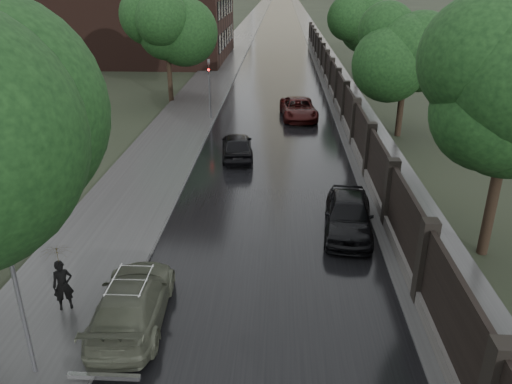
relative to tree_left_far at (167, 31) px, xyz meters
name	(u,v)px	position (x,y,z in m)	size (l,w,h in m)	color
road	(281,2)	(8.00, 160.00, -5.23)	(8.00, 420.00, 0.02)	black
sidewalk_left	(265,2)	(2.00, 160.00, -5.16)	(4.00, 420.00, 0.16)	#2D2D2D
verge_right	(296,2)	(13.50, 160.00, -5.20)	(3.00, 420.00, 0.08)	#2D2D2D
fence_right	(335,85)	(12.60, 2.01, -4.23)	(0.45, 75.72, 2.70)	#383533
tree_left_far	(167,31)	(0.00, 0.00, 0.00)	(4.25, 4.25, 7.39)	black
tree_right_a	(510,114)	(15.50, -22.00, -0.29)	(4.08, 4.08, 7.01)	black
tree_right_b	(407,52)	(15.50, -8.00, -0.29)	(4.08, 4.08, 7.01)	black
tree_right_c	(361,24)	(15.50, 10.00, -0.29)	(4.08, 4.08, 7.01)	black
lamp_post	(15,283)	(2.60, -28.50, -2.57)	(0.25, 0.12, 5.11)	#59595E
traffic_light	(209,84)	(3.70, -5.01, -2.84)	(0.16, 0.32, 4.00)	#59595E
volga_sedan	(132,302)	(4.40, -26.32, -4.58)	(1.85, 4.55, 1.32)	#46493B
hatchback_left	(237,145)	(6.12, -12.47, -4.57)	(1.60, 3.96, 1.35)	black
car_right_near	(348,214)	(10.98, -20.67, -4.50)	(1.74, 4.33, 1.48)	black
car_right_far	(299,109)	(9.60, -4.32, -4.57)	(2.23, 4.83, 1.34)	black
pedestrian_umbrella	(58,260)	(2.36, -26.01, -3.50)	(1.18, 1.18, 2.37)	black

